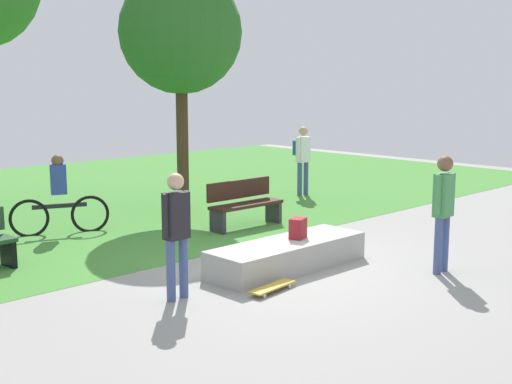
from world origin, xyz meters
TOP-DOWN VIEW (x-y plane):
  - ground_plane at (0.00, 0.00)m, footprint 28.00×28.00m
  - grass_lawn at (0.00, 7.58)m, footprint 26.60×12.83m
  - concrete_ledge at (0.16, -0.25)m, footprint 2.70×0.87m
  - backpack_on_ledge at (0.41, -0.23)m, footprint 0.33×0.29m
  - skater_performing_trick at (1.64, -2.00)m, footprint 0.43×0.23m
  - skater_watching at (-1.95, -0.26)m, footprint 0.43×0.22m
  - skateboard_by_ledge at (-0.83, -0.91)m, footprint 0.82×0.30m
  - park_bench_far_right at (1.68, 2.37)m, footprint 1.61×0.49m
  - tree_young_birch at (1.90, 4.57)m, footprint 2.62×2.62m
  - pedestrian_with_backpack at (5.21, 4.04)m, footprint 0.43×0.36m
  - cyclist_on_bicycle at (-1.21, 4.31)m, footprint 1.71×0.75m

SIDE VIEW (x-z plane):
  - ground_plane at x=0.00m, z-range 0.00..0.00m
  - grass_lawn at x=0.00m, z-range 0.00..0.01m
  - skateboard_by_ledge at x=-0.83m, z-range 0.02..0.10m
  - concrete_ledge at x=0.16m, z-range 0.00..0.42m
  - park_bench_far_right at x=1.68m, z-range 0.03..0.94m
  - backpack_on_ledge at x=0.41m, z-range 0.42..0.74m
  - cyclist_on_bicycle at x=-1.21m, z-range -0.13..1.39m
  - skater_watching at x=-1.95m, z-range 0.14..1.81m
  - pedestrian_with_backpack at x=5.21m, z-range 0.17..1.88m
  - skater_performing_trick at x=1.64m, z-range 0.16..1.91m
  - tree_young_birch at x=1.90m, z-range 1.24..6.40m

